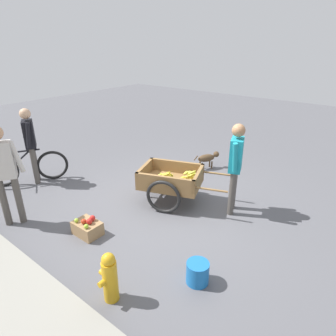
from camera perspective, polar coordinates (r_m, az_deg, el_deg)
ground_plane at (r=5.56m, az=-0.36°, el=-7.45°), size 24.00×24.00×0.00m
fruit_cart at (r=5.52m, az=0.70°, el=-2.51°), size 1.81×1.28×0.72m
vendor_person at (r=5.11m, az=12.96°, el=1.28°), size 0.30×0.53×1.63m
bicycle at (r=6.98m, az=-25.56°, el=0.07°), size 0.89×1.47×0.85m
cyclist_person at (r=6.77m, az=-25.19°, el=5.04°), size 0.46×0.37×1.62m
dog at (r=7.12m, az=7.71°, el=1.97°), size 0.40×0.60×0.40m
fire_hydrant at (r=3.70m, az=-11.25°, el=-20.04°), size 0.25×0.25×0.67m
plastic_bucket at (r=3.98m, az=5.75°, el=-19.52°), size 0.29×0.29×0.30m
apple_crate at (r=4.94m, az=-15.35°, el=-11.08°), size 0.44×0.32×0.31m
bystander_person at (r=5.28m, az=-29.29°, el=0.12°), size 0.35×0.51×1.70m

